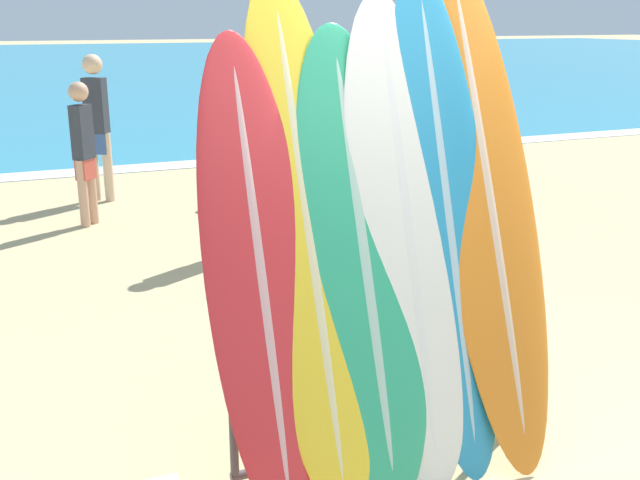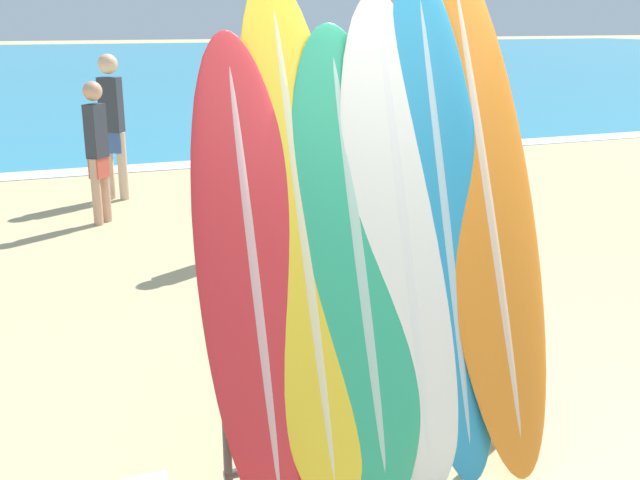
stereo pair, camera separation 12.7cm
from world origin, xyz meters
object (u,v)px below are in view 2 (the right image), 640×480
(surfboard_slot_3, at_px, (403,241))
(surfboard_slot_5, at_px, (485,207))
(surfboard_rack, at_px, (380,374))
(surfboard_slot_2, at_px, (358,263))
(person_far_left, at_px, (247,162))
(surfboard_slot_0, at_px, (254,279))
(person_mid_beach, at_px, (283,127))
(surfboard_slot_4, at_px, (444,222))
(surfboard_slot_1, at_px, (303,242))
(person_near_water, at_px, (97,147))
(person_far_right, at_px, (112,122))

(surfboard_slot_3, xyz_separation_m, surfboard_slot_5, (0.47, 0.05, 0.11))
(surfboard_rack, height_order, surfboard_slot_2, surfboard_slot_2)
(person_far_left, bearing_deg, surfboard_slot_0, 166.87)
(surfboard_slot_3, xyz_separation_m, person_mid_beach, (1.31, 5.81, -0.29))
(surfboard_rack, relative_size, surfboard_slot_5, 0.62)
(surfboard_rack, height_order, person_far_left, person_far_left)
(surfboard_slot_0, bearing_deg, surfboard_rack, -2.42)
(surfboard_slot_4, distance_m, person_mid_beach, 5.89)
(surfboard_slot_1, relative_size, person_mid_beach, 1.52)
(surfboard_slot_0, bearing_deg, surfboard_slot_1, 12.34)
(surfboard_slot_3, distance_m, surfboard_slot_5, 0.48)
(surfboard_slot_2, height_order, surfboard_slot_4, surfboard_slot_4)
(surfboard_slot_0, relative_size, person_far_left, 1.32)
(surfboard_slot_2, bearing_deg, surfboard_slot_4, 5.16)
(surfboard_slot_0, bearing_deg, person_near_water, 92.55)
(person_near_water, xyz_separation_m, person_far_right, (0.28, 1.10, 0.12))
(person_mid_beach, bearing_deg, surfboard_slot_5, -47.51)
(surfboard_slot_0, xyz_separation_m, surfboard_slot_5, (1.19, 0.07, 0.20))
(surfboard_slot_3, distance_m, surfboard_slot_4, 0.23)
(surfboard_slot_1, relative_size, person_far_left, 1.48)
(surfboard_slot_1, height_order, surfboard_slot_3, surfboard_slot_1)
(person_far_left, distance_m, person_far_right, 2.85)
(surfboard_slot_3, xyz_separation_m, person_near_water, (-0.96, 5.16, -0.30))
(surfboard_slot_0, relative_size, person_mid_beach, 1.36)
(person_far_right, bearing_deg, person_near_water, -71.45)
(surfboard_slot_0, xyz_separation_m, person_mid_beach, (2.03, 5.83, -0.20))
(surfboard_slot_5, distance_m, person_far_right, 6.33)
(surfboard_rack, bearing_deg, person_near_water, 99.08)
(surfboard_slot_3, bearing_deg, surfboard_rack, -159.94)
(surfboard_slot_3, distance_m, person_far_left, 3.58)
(surfboard_slot_2, relative_size, person_mid_beach, 1.38)
(surfboard_slot_0, distance_m, surfboard_slot_1, 0.28)
(surfboard_slot_1, height_order, surfboard_slot_5, surfboard_slot_5)
(surfboard_slot_1, distance_m, surfboard_slot_4, 0.71)
(person_far_left, bearing_deg, surfboard_slot_2, 174.39)
(surfboard_slot_2, bearing_deg, surfboard_slot_1, 168.21)
(surfboard_slot_0, bearing_deg, person_far_left, 74.98)
(surfboard_slot_2, distance_m, surfboard_slot_3, 0.25)
(surfboard_slot_1, height_order, person_far_left, surfboard_slot_1)
(surfboard_slot_3, bearing_deg, surfboard_slot_4, 5.93)
(person_mid_beach, bearing_deg, surfboard_slot_1, -56.44)
(surfboard_slot_4, distance_m, person_far_left, 3.56)
(surfboard_rack, bearing_deg, surfboard_slot_3, 20.06)
(surfboard_slot_4, distance_m, person_near_water, 5.28)
(surfboard_slot_3, relative_size, surfboard_slot_5, 0.91)
(person_mid_beach, bearing_deg, surfboard_slot_3, -51.90)
(person_mid_beach, distance_m, person_far_right, 2.04)
(surfboard_rack, xyz_separation_m, person_near_water, (-0.83, 5.20, 0.33))
(person_near_water, bearing_deg, surfboard_rack, -130.14)
(surfboard_slot_5, relative_size, person_far_left, 1.57)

